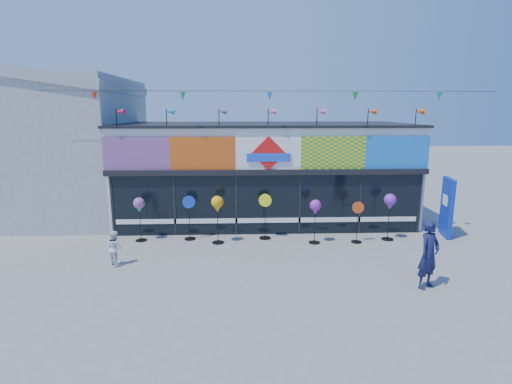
{
  "coord_description": "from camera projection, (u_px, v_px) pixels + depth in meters",
  "views": [
    {
      "loc": [
        -1.01,
        -11.18,
        4.67
      ],
      "look_at": [
        -0.51,
        2.0,
        1.94
      ],
      "focal_mm": 28.0,
      "sensor_mm": 36.0,
      "label": 1
    }
  ],
  "objects": [
    {
      "name": "ground",
      "position": [
        275.0,
        269.0,
        11.93
      ],
      "size": [
        80.0,
        80.0,
        0.0
      ],
      "primitive_type": "plane",
      "color": "slate",
      "rests_on": "ground"
    },
    {
      "name": "kite_shop",
      "position": [
        264.0,
        171.0,
        17.33
      ],
      "size": [
        16.0,
        5.7,
        5.31
      ],
      "color": "silver",
      "rests_on": "ground"
    },
    {
      "name": "neighbour_building",
      "position": [
        39.0,
        143.0,
        17.76
      ],
      "size": [
        8.18,
        7.2,
        6.87
      ],
      "color": "#ABADB0",
      "rests_on": "ground"
    },
    {
      "name": "blue_sign",
      "position": [
        447.0,
        207.0,
        14.85
      ],
      "size": [
        0.38,
        1.11,
        2.2
      ],
      "rotation": [
        0.0,
        0.0,
        -0.2
      ],
      "color": "#0B2AA8",
      "rests_on": "ground"
    },
    {
      "name": "spinner_0",
      "position": [
        139.0,
        206.0,
        14.22
      ],
      "size": [
        0.41,
        0.41,
        1.61
      ],
      "color": "black",
      "rests_on": "ground"
    },
    {
      "name": "spinner_1",
      "position": [
        189.0,
        217.0,
        14.48
      ],
      "size": [
        0.45,
        0.42,
        1.63
      ],
      "color": "black",
      "rests_on": "ground"
    },
    {
      "name": "spinner_2",
      "position": [
        217.0,
        206.0,
        13.97
      ],
      "size": [
        0.43,
        0.43,
        1.71
      ],
      "color": "black",
      "rests_on": "ground"
    },
    {
      "name": "spinner_3",
      "position": [
        265.0,
        215.0,
        14.56
      ],
      "size": [
        0.47,
        0.43,
        1.68
      ],
      "color": "black",
      "rests_on": "ground"
    },
    {
      "name": "spinner_4",
      "position": [
        315.0,
        208.0,
        13.98
      ],
      "size": [
        0.4,
        0.4,
        1.58
      ],
      "color": "black",
      "rests_on": "ground"
    },
    {
      "name": "spinner_5",
      "position": [
        357.0,
        221.0,
        14.15
      ],
      "size": [
        0.42,
        0.38,
        1.49
      ],
      "color": "black",
      "rests_on": "ground"
    },
    {
      "name": "spinner_6",
      "position": [
        390.0,
        203.0,
        14.33
      ],
      "size": [
        0.43,
        0.43,
        1.72
      ],
      "color": "black",
      "rests_on": "ground"
    },
    {
      "name": "adult_man",
      "position": [
        429.0,
        254.0,
        10.5
      ],
      "size": [
        0.81,
        0.74,
        1.86
      ],
      "primitive_type": "imported",
      "rotation": [
        0.0,
        0.0,
        0.55
      ],
      "color": "#151942",
      "rests_on": "ground"
    },
    {
      "name": "child",
      "position": [
        115.0,
        248.0,
        12.15
      ],
      "size": [
        0.59,
        0.58,
        1.08
      ],
      "primitive_type": "imported",
      "rotation": [
        0.0,
        0.0,
        2.39
      ],
      "color": "silver",
      "rests_on": "ground"
    }
  ]
}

